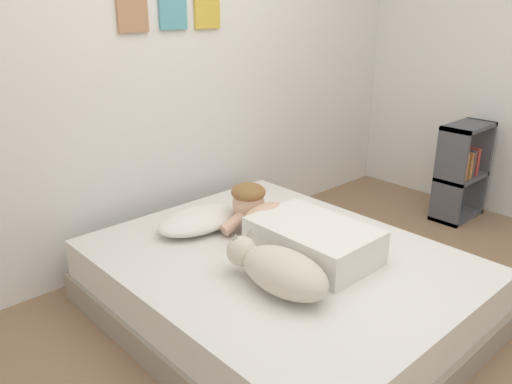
# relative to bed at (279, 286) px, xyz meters

# --- Properties ---
(ground_plane) EXTENTS (12.69, 12.69, 0.00)m
(ground_plane) POSITION_rel_bed_xyz_m (0.14, -0.52, -0.18)
(ground_plane) COLOR #8C6B4C
(back_wall) EXTENTS (4.34, 0.12, 2.50)m
(back_wall) POSITION_rel_bed_xyz_m (0.14, 1.14, 1.07)
(back_wall) COLOR silver
(back_wall) RESTS_ON ground
(bed) EXTENTS (1.56, 1.93, 0.37)m
(bed) POSITION_rel_bed_xyz_m (0.00, 0.00, 0.00)
(bed) COLOR gray
(bed) RESTS_ON ground
(pillow) EXTENTS (0.52, 0.32, 0.11)m
(pillow) POSITION_rel_bed_xyz_m (-0.11, 0.56, 0.24)
(pillow) COLOR white
(pillow) RESTS_ON bed
(person_lying) EXTENTS (0.43, 0.92, 0.27)m
(person_lying) POSITION_rel_bed_xyz_m (0.12, 0.02, 0.29)
(person_lying) COLOR silver
(person_lying) RESTS_ON bed
(dog) EXTENTS (0.26, 0.57, 0.21)m
(dog) POSITION_rel_bed_xyz_m (-0.24, -0.23, 0.29)
(dog) COLOR beige
(dog) RESTS_ON bed
(coffee_cup) EXTENTS (0.12, 0.09, 0.07)m
(coffee_cup) POSITION_rel_bed_xyz_m (0.17, 0.39, 0.22)
(coffee_cup) COLOR #D84C47
(coffee_cup) RESTS_ON bed
(cell_phone) EXTENTS (0.07, 0.14, 0.01)m
(cell_phone) POSITION_rel_bed_xyz_m (0.11, -0.31, 0.19)
(cell_phone) COLOR black
(cell_phone) RESTS_ON bed
(bookshelf) EXTENTS (0.45, 0.24, 0.75)m
(bookshelf) POSITION_rel_bed_xyz_m (2.00, 0.00, 0.21)
(bookshelf) COLOR #4C4C51
(bookshelf) RESTS_ON ground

